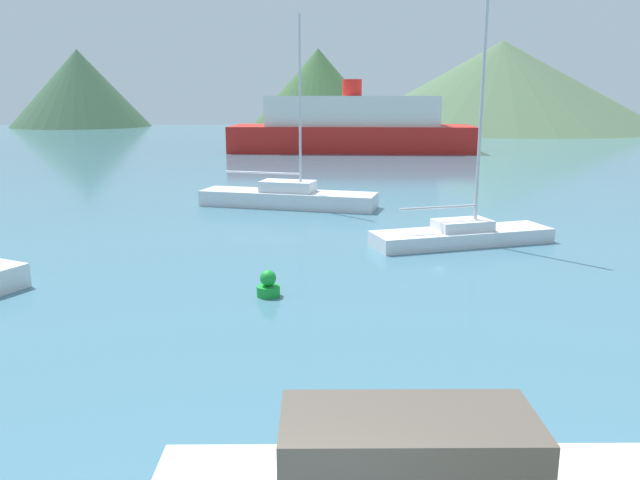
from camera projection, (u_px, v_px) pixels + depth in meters
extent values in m
cube|color=brown|center=(408.00, 450.00, 7.49)|extent=(3.10, 1.45, 0.89)
cube|color=silver|center=(462.00, 237.00, 23.35)|extent=(7.10, 3.51, 0.54)
cube|color=silver|center=(462.00, 225.00, 23.24)|extent=(2.32, 1.73, 0.38)
cylinder|color=#BCBCC1|center=(481.00, 106.00, 22.42)|extent=(0.12, 0.12, 9.02)
cylinder|color=#BCBCC1|center=(438.00, 207.00, 22.79)|extent=(3.01, 0.91, 0.10)
cube|color=silver|center=(288.00, 199.00, 31.19)|extent=(9.04, 4.47, 0.77)
cube|color=silver|center=(288.00, 186.00, 31.04)|extent=(2.94, 2.12, 0.54)
cylinder|color=#BCBCC1|center=(300.00, 105.00, 29.99)|extent=(0.12, 0.12, 8.42)
cylinder|color=#BCBCC1|center=(263.00, 173.00, 31.24)|extent=(3.83, 1.23, 0.10)
cube|color=red|center=(351.00, 138.00, 62.84)|extent=(24.59, 9.55, 2.55)
cube|color=silver|center=(352.00, 111.00, 62.22)|extent=(17.30, 7.85, 2.90)
cylinder|color=red|center=(352.00, 88.00, 61.72)|extent=(1.94, 1.94, 1.60)
cylinder|color=green|center=(268.00, 291.00, 17.26)|extent=(0.65, 0.65, 0.29)
sphere|color=green|center=(268.00, 278.00, 17.17)|extent=(0.45, 0.45, 0.45)
cone|color=#38563D|center=(79.00, 88.00, 113.00)|extent=(24.66, 24.66, 13.67)
cone|color=#3D6038|center=(318.00, 87.00, 115.08)|extent=(24.75, 24.75, 13.98)
cone|color=#4C6647|center=(501.00, 85.00, 104.84)|extent=(52.35, 52.35, 14.43)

